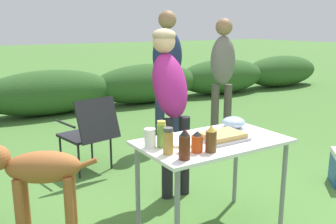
{
  "coord_description": "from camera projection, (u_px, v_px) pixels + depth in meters",
  "views": [
    {
      "loc": [
        -1.68,
        -2.07,
        1.57
      ],
      "look_at": [
        -0.14,
        0.4,
        0.89
      ],
      "focal_mm": 40.0,
      "sensor_mm": 36.0,
      "label": 1
    }
  ],
  "objects": [
    {
      "name": "standing_person_in_gray_fleece",
      "position": [
        167.0,
        66.0,
        4.88
      ],
      "size": [
        0.44,
        0.35,
        1.75
      ],
      "rotation": [
        0.0,
        0.0,
        -0.18
      ],
      "color": "#232D4C",
      "rests_on": "ground"
    },
    {
      "name": "mixing_bowl",
      "position": [
        234.0,
        122.0,
        3.08
      ],
      "size": [
        0.19,
        0.19,
        0.09
      ],
      "primitive_type": "ellipsoid",
      "color": "#99B2CC",
      "rests_on": "folding_table"
    },
    {
      "name": "plate_stack",
      "position": [
        182.0,
        142.0,
        2.69
      ],
      "size": [
        0.25,
        0.25,
        0.02
      ],
      "primitive_type": "cylinder",
      "color": "white",
      "rests_on": "folding_table"
    },
    {
      "name": "relish_jar",
      "position": [
        161.0,
        134.0,
        2.59
      ],
      "size": [
        0.06,
        0.06,
        0.19
      ],
      "color": "olive",
      "rests_on": "folding_table"
    },
    {
      "name": "dog",
      "position": [
        37.0,
        174.0,
        2.67
      ],
      "size": [
        0.78,
        0.46,
        0.75
      ],
      "rotation": [
        0.0,
        0.0,
        1.12
      ],
      "color": "#9E5B2D",
      "rests_on": "ground"
    },
    {
      "name": "spice_jar",
      "position": [
        168.0,
        141.0,
        2.45
      ],
      "size": [
        0.07,
        0.07,
        0.18
      ],
      "color": "#B2893D",
      "rests_on": "folding_table"
    },
    {
      "name": "beer_bottle",
      "position": [
        211.0,
        139.0,
        2.49
      ],
      "size": [
        0.08,
        0.08,
        0.19
      ],
      "color": "brown",
      "rests_on": "folding_table"
    },
    {
      "name": "mustard_bottle",
      "position": [
        185.0,
        141.0,
        2.51
      ],
      "size": [
        0.06,
        0.06,
        0.15
      ],
      "color": "yellow",
      "rests_on": "folding_table"
    },
    {
      "name": "bbq_sauce_bottle",
      "position": [
        184.0,
        145.0,
        2.35
      ],
      "size": [
        0.07,
        0.07,
        0.2
      ],
      "color": "#562314",
      "rests_on": "folding_table"
    },
    {
      "name": "hot_sauce_bottle",
      "position": [
        197.0,
        142.0,
        2.49
      ],
      "size": [
        0.08,
        0.08,
        0.15
      ],
      "color": "#CC4214",
      "rests_on": "folding_table"
    },
    {
      "name": "camp_chair_green_behind_table",
      "position": [
        90.0,
        130.0,
        4.02
      ],
      "size": [
        0.57,
        0.67,
        0.83
      ],
      "rotation": [
        0.0,
        0.0,
        0.19
      ],
      "color": "#232328",
      "rests_on": "ground"
    },
    {
      "name": "standing_person_in_dark_puffer",
      "position": [
        170.0,
        92.0,
        3.41
      ],
      "size": [
        0.35,
        0.46,
        1.54
      ],
      "rotation": [
        0.0,
        0.0,
        -0.06
      ],
      "color": "black",
      "rests_on": "ground"
    },
    {
      "name": "shrub_hedge",
      "position": [
        49.0,
        92.0,
        6.66
      ],
      "size": [
        14.4,
        0.9,
        0.8
      ],
      "color": "#2D5623",
      "rests_on": "ground"
    },
    {
      "name": "folding_table",
      "position": [
        212.0,
        150.0,
        2.78
      ],
      "size": [
        1.1,
        0.64,
        0.74
      ],
      "color": "white",
      "rests_on": "ground"
    },
    {
      "name": "standing_person_in_navy_coat",
      "position": [
        223.0,
        69.0,
        4.93
      ],
      "size": [
        0.39,
        0.33,
        1.66
      ],
      "rotation": [
        0.0,
        0.0,
        -0.3
      ],
      "color": "#4C473D",
      "rests_on": "ground"
    },
    {
      "name": "food_tray",
      "position": [
        223.0,
        136.0,
        2.76
      ],
      "size": [
        0.34,
        0.26,
        0.06
      ],
      "color": "#9E9EA3",
      "rests_on": "folding_table"
    },
    {
      "name": "paper_cup_stack",
      "position": [
        150.0,
        138.0,
        2.58
      ],
      "size": [
        0.08,
        0.08,
        0.13
      ],
      "primitive_type": "cylinder",
      "color": "white",
      "rests_on": "folding_table"
    }
  ]
}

